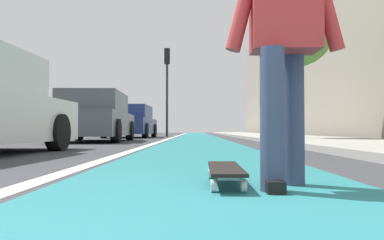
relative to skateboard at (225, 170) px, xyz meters
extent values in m
plane|color=#38383D|center=(8.50, 0.10, -0.09)|extent=(80.00, 80.00, 0.00)
cube|color=#237075|center=(22.50, 0.10, -0.09)|extent=(56.00, 2.00, 0.00)
cube|color=silver|center=(18.50, 1.25, -0.09)|extent=(52.00, 0.16, 0.01)
cube|color=#9E9B93|center=(16.50, -3.32, -0.04)|extent=(52.00, 3.20, 0.11)
cube|color=gray|center=(20.50, -5.99, 4.13)|extent=(40.00, 1.20, 8.45)
cylinder|color=white|center=(0.30, 0.08, -0.06)|extent=(0.07, 0.03, 0.07)
cylinder|color=white|center=(0.30, -0.09, -0.06)|extent=(0.07, 0.03, 0.07)
cylinder|color=white|center=(-0.30, 0.09, -0.06)|extent=(0.07, 0.03, 0.07)
cylinder|color=white|center=(-0.30, -0.08, -0.06)|extent=(0.07, 0.03, 0.07)
cube|color=silver|center=(0.30, 0.00, -0.01)|extent=(0.06, 0.12, 0.02)
cube|color=silver|center=(-0.30, 0.00, -0.01)|extent=(0.06, 0.12, 0.02)
cube|color=black|center=(0.00, 0.00, 0.01)|extent=(0.84, 0.21, 0.02)
cylinder|color=#384260|center=(-0.27, -0.25, 0.32)|extent=(0.14, 0.14, 0.82)
cylinder|color=#384260|center=(-0.01, -0.43, 0.32)|extent=(0.14, 0.14, 0.82)
cube|color=black|center=(-0.27, -0.25, -0.06)|extent=(0.26, 0.10, 0.07)
cube|color=#B22D2D|center=(-0.15, -0.35, 1.03)|extent=(0.25, 0.40, 0.60)
cylinder|color=#B22D2D|center=(-0.15, -0.11, 1.03)|extent=(0.09, 0.24, 0.60)
cylinder|color=#B22D2D|center=(-0.15, -0.59, 1.03)|extent=(0.09, 0.24, 0.60)
cube|color=#4C606B|center=(3.71, 3.35, 1.08)|extent=(0.11, 1.53, 0.51)
cylinder|color=black|center=(3.98, 2.51, 0.22)|extent=(0.63, 0.25, 0.62)
cube|color=#4C5156|center=(9.21, 3.25, 0.44)|extent=(4.55, 1.99, 0.70)
cube|color=#4C5156|center=(9.06, 3.25, 1.09)|extent=(2.53, 1.77, 0.60)
cube|color=#4C606B|center=(10.29, 3.29, 1.09)|extent=(0.10, 1.61, 0.51)
cylinder|color=black|center=(10.56, 4.17, 0.23)|extent=(0.66, 0.24, 0.65)
cylinder|color=black|center=(10.63, 2.43, 0.23)|extent=(0.66, 0.24, 0.65)
cylinder|color=black|center=(7.79, 4.07, 0.23)|extent=(0.66, 0.24, 0.65)
cylinder|color=black|center=(7.85, 2.33, 0.23)|extent=(0.66, 0.24, 0.65)
cube|color=navy|center=(15.43, 3.22, 0.44)|extent=(4.60, 2.00, 0.70)
cube|color=navy|center=(15.28, 3.22, 1.09)|extent=(2.55, 1.80, 0.60)
cube|color=#4C606B|center=(16.53, 3.19, 1.09)|extent=(0.08, 1.67, 0.51)
cylinder|color=black|center=(16.86, 4.09, 0.23)|extent=(0.65, 0.23, 0.65)
cylinder|color=black|center=(16.82, 2.29, 0.23)|extent=(0.65, 0.23, 0.65)
cylinder|color=black|center=(14.04, 4.15, 0.23)|extent=(0.65, 0.23, 0.65)
cylinder|color=black|center=(14.00, 2.35, 0.23)|extent=(0.65, 0.23, 0.65)
cylinder|color=#2D2D2D|center=(17.14, 1.65, 1.78)|extent=(0.12, 0.12, 3.75)
cube|color=black|center=(17.14, 1.65, 4.05)|extent=(0.24, 0.28, 0.80)
sphere|color=#360606|center=(17.27, 1.65, 4.31)|extent=(0.16, 0.16, 0.16)
sphere|color=gold|center=(17.27, 1.65, 4.05)|extent=(0.16, 0.16, 0.16)
sphere|color=black|center=(17.27, 1.65, 3.79)|extent=(0.16, 0.16, 0.16)
cylinder|color=brown|center=(9.26, -2.92, 1.22)|extent=(0.32, 0.32, 2.63)
sphere|color=#4C8C38|center=(9.26, -2.92, 3.31)|extent=(2.24, 2.24, 2.24)
camera|label=1|loc=(-2.45, 0.19, 0.25)|focal=35.87mm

